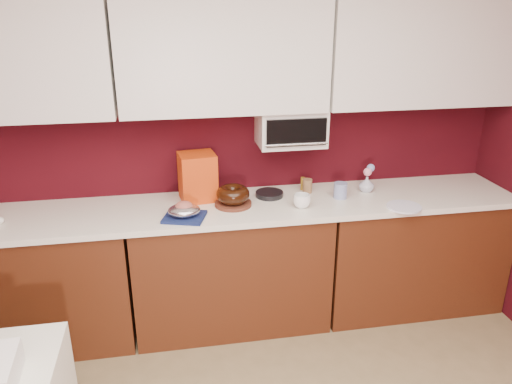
{
  "coord_description": "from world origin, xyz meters",
  "views": [
    {
      "loc": [
        -0.37,
        -1.12,
        2.18
      ],
      "look_at": [
        0.16,
        1.84,
        1.02
      ],
      "focal_mm": 35.0,
      "sensor_mm": 36.0,
      "label": 1
    }
  ],
  "objects": [
    {
      "name": "countertop",
      "position": [
        0.0,
        1.94,
        0.88
      ],
      "size": [
        4.0,
        0.62,
        0.04
      ],
      "primitive_type": "cube",
      "color": "white",
      "rests_on": "base_cabinet_center"
    },
    {
      "name": "navy_towel",
      "position": [
        -0.3,
        1.77,
        0.91
      ],
      "size": [
        0.3,
        0.27,
        0.02
      ],
      "primitive_type": "cube",
      "rotation": [
        0.0,
        0.0,
        -0.3
      ],
      "color": "navy",
      "rests_on": "countertop"
    },
    {
      "name": "toaster_oven_handle",
      "position": [
        0.45,
        1.93,
        1.3
      ],
      "size": [
        0.42,
        0.02,
        0.02
      ],
      "primitive_type": "cylinder",
      "rotation": [
        0.0,
        1.57,
        0.0
      ],
      "color": "silver",
      "rests_on": "toaster_oven"
    },
    {
      "name": "toaster_oven_door",
      "position": [
        0.45,
        1.94,
        1.38
      ],
      "size": [
        0.4,
        0.02,
        0.18
      ],
      "primitive_type": "cube",
      "color": "black",
      "rests_on": "toaster_oven"
    },
    {
      "name": "dark_pan",
      "position": [
        0.3,
        2.05,
        0.92
      ],
      "size": [
        0.23,
        0.23,
        0.03
      ],
      "primitive_type": "cylinder",
      "rotation": [
        0.0,
        0.0,
        -0.24
      ],
      "color": "black",
      "rests_on": "countertop"
    },
    {
      "name": "flower_vase",
      "position": [
        0.99,
        2.02,
        0.96
      ],
      "size": [
        0.1,
        0.1,
        0.13
      ],
      "primitive_type": "imported",
      "rotation": [
        0.0,
        0.0,
        -0.23
      ],
      "color": "#B5BACD",
      "rests_on": "countertop"
    },
    {
      "name": "foil_ham_nest",
      "position": [
        -0.3,
        1.77,
        0.96
      ],
      "size": [
        0.21,
        0.18,
        0.07
      ],
      "primitive_type": "ellipsoid",
      "rotation": [
        0.0,
        0.0,
        0.03
      ],
      "color": "silver",
      "rests_on": "navy_towel"
    },
    {
      "name": "china_plate",
      "position": [
        1.13,
        1.69,
        0.91
      ],
      "size": [
        0.25,
        0.25,
        0.01
      ],
      "primitive_type": "cylinder",
      "rotation": [
        0.0,
        0.0,
        -0.09
      ],
      "color": "white",
      "rests_on": "countertop"
    },
    {
      "name": "wall_back",
      "position": [
        0.0,
        2.25,
        1.25
      ],
      "size": [
        4.0,
        0.02,
        2.5
      ],
      "primitive_type": "cube",
      "color": "#3C080E",
      "rests_on": "floor"
    },
    {
      "name": "roasted_ham",
      "position": [
        -0.3,
        1.77,
        0.98
      ],
      "size": [
        0.14,
        0.13,
        0.07
      ],
      "primitive_type": "ellipsoid",
      "rotation": [
        0.0,
        0.0,
        0.42
      ],
      "color": "#B05D50",
      "rests_on": "foil_ham_nest"
    },
    {
      "name": "blue_jar",
      "position": [
        0.77,
        1.93,
        0.95
      ],
      "size": [
        0.12,
        0.12,
        0.11
      ],
      "primitive_type": "cylinder",
      "rotation": [
        0.0,
        0.0,
        0.43
      ],
      "color": "navy",
      "rests_on": "countertop"
    },
    {
      "name": "base_cabinet_right",
      "position": [
        1.33,
        1.94,
        0.43
      ],
      "size": [
        1.31,
        0.58,
        0.86
      ],
      "primitive_type": "cube",
      "color": "#4D220F",
      "rests_on": "floor"
    },
    {
      "name": "flower_pink",
      "position": [
        0.99,
        2.02,
        1.05
      ],
      "size": [
        0.06,
        0.06,
        0.06
      ],
      "primitive_type": "sphere",
      "color": "pink",
      "rests_on": "flower_vase"
    },
    {
      "name": "bundt_cake",
      "position": [
        0.02,
        1.93,
        0.98
      ],
      "size": [
        0.27,
        0.27,
        0.09
      ],
      "primitive_type": "torus",
      "rotation": [
        0.0,
        0.0,
        -0.26
      ],
      "color": "black",
      "rests_on": "cake_base"
    },
    {
      "name": "upper_cabinet_right",
      "position": [
        1.33,
        2.08,
        1.85
      ],
      "size": [
        1.31,
        0.33,
        0.7
      ],
      "primitive_type": "cube",
      "color": "white",
      "rests_on": "wall_back"
    },
    {
      "name": "coffee_mug",
      "position": [
        0.46,
        1.81,
        0.96
      ],
      "size": [
        0.14,
        0.14,
        0.11
      ],
      "primitive_type": "imported",
      "rotation": [
        0.0,
        0.0,
        0.68
      ],
      "color": "white",
      "rests_on": "countertop"
    },
    {
      "name": "flower_blue",
      "position": [
        1.02,
        2.04,
        1.07
      ],
      "size": [
        0.06,
        0.06,
        0.06
      ],
      "primitive_type": "sphere",
      "color": "#8596D5",
      "rests_on": "flower_vase"
    },
    {
      "name": "amber_bottle",
      "position": [
        0.56,
        2.13,
        0.95
      ],
      "size": [
        0.04,
        0.04,
        0.09
      ],
      "primitive_type": "cylinder",
      "rotation": [
        0.0,
        0.0,
        0.33
      ],
      "color": "olive",
      "rests_on": "countertop"
    },
    {
      "name": "pandoro_box",
      "position": [
        -0.19,
        2.09,
        1.06
      ],
      "size": [
        0.26,
        0.24,
        0.32
      ],
      "primitive_type": "cube",
      "rotation": [
        0.0,
        0.0,
        0.13
      ],
      "color": "#B11D0B",
      "rests_on": "countertop"
    },
    {
      "name": "cake_base",
      "position": [
        0.02,
        1.93,
        0.91
      ],
      "size": [
        0.31,
        0.31,
        0.02
      ],
      "primitive_type": "cylinder",
      "rotation": [
        0.0,
        0.0,
        0.34
      ],
      "color": "#5A291B",
      "rests_on": "countertop"
    },
    {
      "name": "base_cabinet_center",
      "position": [
        0.0,
        1.94,
        0.43
      ],
      "size": [
        1.31,
        0.58,
        0.86
      ],
      "primitive_type": "cube",
      "color": "#4D220F",
      "rests_on": "floor"
    },
    {
      "name": "toaster_oven",
      "position": [
        0.45,
        2.1,
        1.38
      ],
      "size": [
        0.45,
        0.3,
        0.25
      ],
      "primitive_type": "cube",
      "color": "white",
      "rests_on": "upper_cabinet_center"
    },
    {
      "name": "base_cabinet_left",
      "position": [
        -1.33,
        1.94,
        0.43
      ],
      "size": [
        1.31,
        0.58,
        0.86
      ],
      "primitive_type": "cube",
      "color": "#4D220F",
      "rests_on": "floor"
    },
    {
      "name": "paper_cup",
      "position": [
        0.57,
        2.07,
        0.95
      ],
      "size": [
        0.07,
        0.07,
        0.1
      ],
      "primitive_type": "cylinder",
      "rotation": [
        0.0,
        0.0,
        -0.06
      ],
      "color": "brown",
      "rests_on": "countertop"
    },
    {
      "name": "upper_cabinet_center",
      "position": [
        0.0,
        2.08,
        1.85
      ],
      "size": [
        1.31,
        0.33,
        0.7
      ],
      "primitive_type": "cube",
      "color": "white",
      "rests_on": "wall_back"
    }
  ]
}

